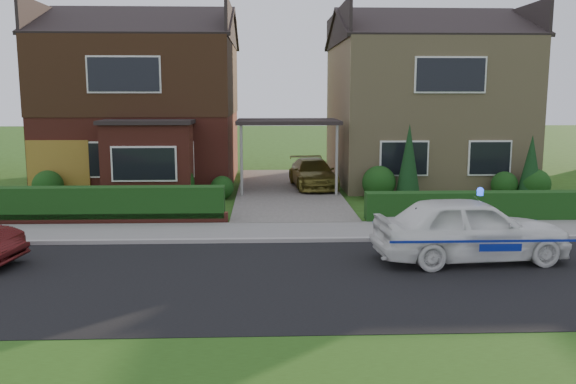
{
  "coord_description": "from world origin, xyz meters",
  "views": [
    {
      "loc": [
        -0.9,
        -11.97,
        3.74
      ],
      "look_at": [
        -0.28,
        3.5,
        1.23
      ],
      "focal_mm": 38.0,
      "sensor_mm": 36.0,
      "label": 1
    }
  ],
  "objects": [
    {
      "name": "shrub_left_near",
      "position": [
        -2.4,
        9.6,
        0.42
      ],
      "size": [
        0.84,
        0.84,
        0.84
      ],
      "primitive_type": "sphere",
      "color": "#143611",
      "rests_on": "ground"
    },
    {
      "name": "garage_door",
      "position": [
        -8.25,
        9.96,
        1.05
      ],
      "size": [
        2.2,
        0.1,
        2.1
      ],
      "primitive_type": "cube",
      "color": "olive",
      "rests_on": "ground"
    },
    {
      "name": "sidewalk",
      "position": [
        0.0,
        4.1,
        0.05
      ],
      "size": [
        60.0,
        2.0,
        0.1
      ],
      "primitive_type": "cube",
      "color": "slate",
      "rests_on": "ground"
    },
    {
      "name": "police_car",
      "position": [
        3.71,
        1.2,
        0.73
      ],
      "size": [
        3.96,
        4.45,
        1.63
      ],
      "rotation": [
        0.0,
        0.0,
        1.66
      ],
      "color": "white",
      "rests_on": "ground"
    },
    {
      "name": "potted_plant_c",
      "position": [
        -2.5,
        6.0,
        0.41
      ],
      "size": [
        0.57,
        0.57,
        0.82
      ],
      "primitive_type": "imported",
      "rotation": [
        0.0,
        0.0,
        1.28
      ],
      "color": "gray",
      "rests_on": "ground"
    },
    {
      "name": "shrub_right_far",
      "position": [
        8.8,
        9.2,
        0.54
      ],
      "size": [
        1.08,
        1.08,
        1.08
      ],
      "primitive_type": "sphere",
      "color": "#143611",
      "rests_on": "ground"
    },
    {
      "name": "shrub_left_far",
      "position": [
        -8.5,
        9.5,
        0.54
      ],
      "size": [
        1.08,
        1.08,
        1.08
      ],
      "primitive_type": "sphere",
      "color": "#143611",
      "rests_on": "ground"
    },
    {
      "name": "conifer_a",
      "position": [
        4.2,
        9.2,
        1.3
      ],
      "size": [
        0.9,
        0.9,
        2.6
      ],
      "primitive_type": "cone",
      "color": "black",
      "rests_on": "ground"
    },
    {
      "name": "carport_link",
      "position": [
        0.0,
        10.95,
        2.66
      ],
      "size": [
        3.8,
        3.0,
        2.77
      ],
      "color": "black",
      "rests_on": "ground"
    },
    {
      "name": "kerb",
      "position": [
        0.0,
        3.05,
        0.06
      ],
      "size": [
        60.0,
        0.16,
        0.12
      ],
      "primitive_type": "cube",
      "color": "#9E9993",
      "rests_on": "ground"
    },
    {
      "name": "house_left",
      "position": [
        -5.78,
        13.9,
        3.81
      ],
      "size": [
        7.5,
        9.53,
        7.25
      ],
      "color": "maroon",
      "rests_on": "ground"
    },
    {
      "name": "house_right",
      "position": [
        5.8,
        13.99,
        3.66
      ],
      "size": [
        7.5,
        8.06,
        7.25
      ],
      "color": "tan",
      "rests_on": "ground"
    },
    {
      "name": "potted_plant_a",
      "position": [
        -7.41,
        6.0,
        0.33
      ],
      "size": [
        0.41,
        0.35,
        0.67
      ],
      "primitive_type": "imported",
      "rotation": [
        0.0,
        0.0,
        -0.36
      ],
      "color": "gray",
      "rests_on": "ground"
    },
    {
      "name": "shrub_left_mid",
      "position": [
        -4.0,
        9.3,
        0.66
      ],
      "size": [
        1.32,
        1.32,
        1.32
      ],
      "primitive_type": "sphere",
      "color": "#143611",
      "rests_on": "ground"
    },
    {
      "name": "hedge_left",
      "position": [
        -5.8,
        5.45,
        0.0
      ],
      "size": [
        7.5,
        0.55,
        0.9
      ],
      "primitive_type": "cube",
      "color": "#143611",
      "rests_on": "ground"
    },
    {
      "name": "conifer_b",
      "position": [
        8.6,
        9.2,
        1.1
      ],
      "size": [
        0.9,
        0.9,
        2.2
      ],
      "primitive_type": "cone",
      "color": "black",
      "rests_on": "ground"
    },
    {
      "name": "potted_plant_b",
      "position": [
        -5.43,
        6.25,
        0.39
      ],
      "size": [
        0.55,
        0.51,
        0.79
      ],
      "primitive_type": "imported",
      "rotation": [
        0.0,
        0.0,
        0.49
      ],
      "color": "gray",
      "rests_on": "ground"
    },
    {
      "name": "hedge_right",
      "position": [
        5.8,
        5.35,
        0.0
      ],
      "size": [
        7.5,
        0.55,
        0.8
      ],
      "primitive_type": "cube",
      "color": "#143611",
      "rests_on": "ground"
    },
    {
      "name": "driveway",
      "position": [
        0.0,
        11.0,
        0.06
      ],
      "size": [
        3.8,
        12.0,
        0.12
      ],
      "primitive_type": "cube",
      "color": "#666059",
      "rests_on": "ground"
    },
    {
      "name": "shrub_right_mid",
      "position": [
        7.8,
        9.5,
        0.48
      ],
      "size": [
        0.96,
        0.96,
        0.96
      ],
      "primitive_type": "sphere",
      "color": "#143611",
      "rests_on": "ground"
    },
    {
      "name": "ground",
      "position": [
        0.0,
        0.0,
        0.0
      ],
      "size": [
        120.0,
        120.0,
        0.0
      ],
      "primitive_type": "plane",
      "color": "#244512",
      "rests_on": "ground"
    },
    {
      "name": "driveway_car",
      "position": [
        1.0,
        11.52,
        0.67
      ],
      "size": [
        1.88,
        3.92,
        1.1
      ],
      "primitive_type": "imported",
      "rotation": [
        0.0,
        0.0,
        0.09
      ],
      "color": "brown",
      "rests_on": "driveway"
    },
    {
      "name": "dwarf_wall",
      "position": [
        -5.8,
        5.3,
        0.18
      ],
      "size": [
        7.7,
        0.25,
        0.36
      ],
      "primitive_type": "cube",
      "color": "maroon",
      "rests_on": "ground"
    },
    {
      "name": "shrub_right_near",
      "position": [
        3.2,
        9.4,
        0.6
      ],
      "size": [
        1.2,
        1.2,
        1.2
      ],
      "primitive_type": "sphere",
      "color": "#143611",
      "rests_on": "ground"
    },
    {
      "name": "road",
      "position": [
        0.0,
        0.0,
        0.0
      ],
      "size": [
        60.0,
        6.0,
        0.02
      ],
      "primitive_type": "cube",
      "color": "black",
      "rests_on": "ground"
    }
  ]
}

